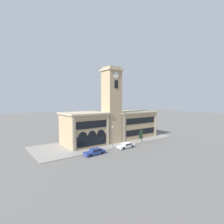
{
  "coord_description": "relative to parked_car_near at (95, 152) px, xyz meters",
  "views": [
    {
      "loc": [
        -29.95,
        -34.47,
        12.27
      ],
      "look_at": [
        -1.43,
        3.52,
        9.05
      ],
      "focal_mm": 28.0,
      "sensor_mm": 36.0,
      "label": 1
    }
  ],
  "objects": [
    {
      "name": "parked_car_near",
      "position": [
        0.0,
        0.0,
        0.0
      ],
      "size": [
        4.96,
        1.98,
        1.36
      ],
      "rotation": [
        0.0,
        0.0,
        3.18
      ],
      "color": "navy",
      "rests_on": "ground_plane"
    },
    {
      "name": "town_hall_left_wing",
      "position": [
        2.16,
        9.27,
        3.79
      ],
      "size": [
        11.33,
        9.65,
        8.96
      ],
      "color": "tan",
      "rests_on": "ground_plane"
    },
    {
      "name": "town_hall_right_wing",
      "position": [
        19.81,
        9.28,
        3.63
      ],
      "size": [
        15.61,
        9.65,
        8.64
      ],
      "color": "tan",
      "rests_on": "ground_plane"
    },
    {
      "name": "sidewalk_kerb",
      "position": [
        9.91,
        8.55,
        -0.64
      ],
      "size": [
        42.69,
        14.48,
        0.15
      ],
      "color": "gray",
      "rests_on": "ground_plane"
    },
    {
      "name": "bollard",
      "position": [
        17.19,
        1.9,
        -0.04
      ],
      "size": [
        0.18,
        0.18,
        1.06
      ],
      "color": "black",
      "rests_on": "sidewalk_kerb"
    },
    {
      "name": "ground_plane",
      "position": [
        9.91,
        1.31,
        -0.71
      ],
      "size": [
        300.0,
        300.0,
        0.0
      ],
      "primitive_type": "plane",
      "color": "#605E5B"
    },
    {
      "name": "clock_tower",
      "position": [
        9.91,
        6.97,
        10.1
      ],
      "size": [
        4.98,
        4.98,
        22.74
      ],
      "color": "tan",
      "rests_on": "ground_plane"
    },
    {
      "name": "street_lamp",
      "position": [
        6.56,
        2.07,
        3.06
      ],
      "size": [
        0.36,
        0.36,
        5.47
      ],
      "color": "#4C4C51",
      "rests_on": "sidewalk_kerb"
    },
    {
      "name": "parked_car_mid",
      "position": [
        9.41,
        -0.0,
        -0.04
      ],
      "size": [
        4.92,
        2.01,
        1.27
      ],
      "rotation": [
        0.0,
        0.0,
        3.18
      ],
      "color": "silver",
      "rests_on": "ground_plane"
    }
  ]
}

